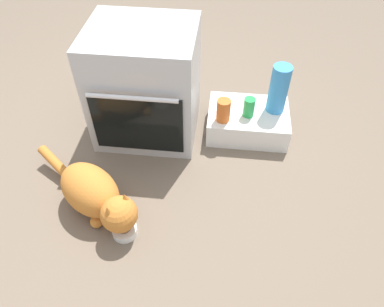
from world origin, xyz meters
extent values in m
plane|color=#6B5B4C|center=(0.00, 0.00, 0.00)|extent=(8.00, 8.00, 0.00)
cube|color=#B7BABF|center=(-0.05, 0.50, 0.33)|extent=(0.59, 0.51, 0.67)
cube|color=black|center=(-0.05, 0.24, 0.25)|extent=(0.50, 0.01, 0.37)
cylinder|color=silver|center=(-0.05, 0.21, 0.45)|extent=(0.47, 0.02, 0.02)
cube|color=white|center=(0.56, 0.53, 0.08)|extent=(0.49, 0.35, 0.16)
cylinder|color=white|center=(-0.03, -0.28, 0.02)|extent=(0.12, 0.12, 0.04)
sphere|color=brown|center=(-0.03, -0.28, 0.04)|extent=(0.07, 0.07, 0.07)
ellipsoid|color=#C6752D|center=(-0.22, -0.14, 0.13)|extent=(0.44, 0.41, 0.24)
sphere|color=#C6752D|center=(-0.04, -0.28, 0.15)|extent=(0.18, 0.18, 0.18)
cone|color=#C6752D|center=(-0.01, -0.24, 0.22)|extent=(0.06, 0.06, 0.08)
cone|color=#C6752D|center=(-0.07, -0.32, 0.22)|extent=(0.06, 0.06, 0.08)
cylinder|color=#C6752D|center=(-0.47, 0.04, 0.07)|extent=(0.29, 0.23, 0.12)
sphere|color=#C6752D|center=(-0.10, -0.15, 0.03)|extent=(0.07, 0.07, 0.07)
sphere|color=#C6752D|center=(-0.17, -0.26, 0.03)|extent=(0.07, 0.07, 0.07)
cylinder|color=green|center=(0.56, 0.49, 0.22)|extent=(0.07, 0.07, 0.12)
cylinder|color=#388CD1|center=(0.72, 0.57, 0.31)|extent=(0.11, 0.11, 0.30)
cylinder|color=#D16023|center=(0.41, 0.44, 0.23)|extent=(0.08, 0.08, 0.14)
camera|label=1|loc=(0.41, -1.19, 1.57)|focal=33.88mm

